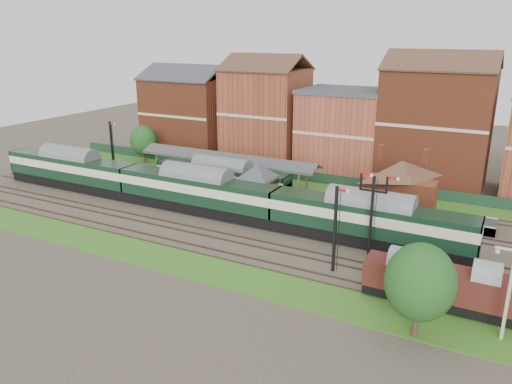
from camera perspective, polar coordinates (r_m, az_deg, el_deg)
The scene contains 20 objects.
ground at distance 55.49m, azimuth 1.41°, elevation -3.90°, with size 160.00×160.00×0.00m, color #473D33.
grass_back at distance 69.37m, azimuth 7.31°, elevation 0.51°, with size 90.00×4.50×0.06m, color #2D6619.
grass_front at distance 45.98m, azimuth -5.35°, elevation -8.77°, with size 90.00×5.00×0.06m, color #2D6619.
fence at distance 70.96m, azimuth 7.90°, elevation 1.49°, with size 90.00×0.12×1.50m, color #193823.
platform at distance 65.64m, azimuth 1.29°, elevation 0.07°, with size 55.00×3.40×1.00m, color #2D2D2D.
signal_box at distance 58.44m, azimuth 0.22°, elevation 0.57°, with size 5.40×5.40×6.00m.
brick_hut at distance 56.03m, azimuth 7.49°, elevation -2.52°, with size 3.20×2.64×2.94m.
station_building at distance 59.36m, azimuth 16.16°, elevation 0.89°, with size 8.10×8.10×5.90m.
canopy at distance 67.31m, azimuth -3.27°, elevation 4.11°, with size 26.00×3.89×4.08m.
semaphore_bracket at distance 47.76m, azimuth 13.13°, elevation -2.13°, with size 3.60×0.25×8.18m.
semaphore_platform_end at distance 77.43m, azimuth -16.13°, elevation 4.94°, with size 1.23×0.25×8.00m.
semaphore_siding at distance 44.39m, azimuth 9.04°, elevation -4.09°, with size 1.23×0.25×8.00m.
yard_lamp at distance 38.49m, azimuth 27.01°, elevation -9.81°, with size 2.60×0.22×7.00m.
town_backdrop at distance 76.04m, azimuth 9.82°, elevation 7.35°, with size 69.00×10.00×16.00m.
dmu_train at distance 59.09m, azimuth -6.77°, elevation 0.20°, with size 61.88×3.25×4.75m.
platform_railcar at distance 64.64m, azimuth -3.91°, elevation 1.61°, with size 18.69×2.94×4.30m.
goods_van_a at distance 42.14m, azimuth 16.13°, elevation -9.21°, with size 5.50×2.38×3.34m.
goods_van_b at distance 41.60m, azimuth 24.62°, elevation -10.46°, with size 5.77×2.50×3.50m.
tree_far at distance 36.40m, azimuth 18.24°, elevation -9.78°, with size 4.84×4.84×7.06m.
tree_back at distance 82.89m, azimuth -12.74°, elevation 5.76°, with size 4.28×4.28×6.25m.
Camera 1 is at (22.82, -46.19, 20.63)m, focal length 35.00 mm.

